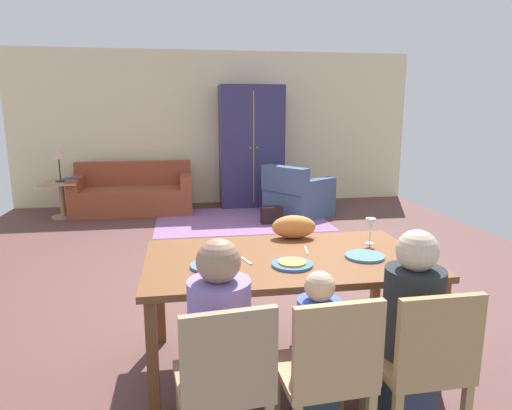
# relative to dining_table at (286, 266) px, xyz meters

# --- Properties ---
(ground_plane) EXTENTS (7.12, 6.70, 0.02)m
(ground_plane) POSITION_rel_dining_table_xyz_m (-0.00, 2.21, -0.70)
(ground_plane) COLOR brown
(back_wall) EXTENTS (7.12, 0.10, 2.70)m
(back_wall) POSITION_rel_dining_table_xyz_m (-0.00, 5.61, 0.66)
(back_wall) COLOR beige
(back_wall) RESTS_ON ground_plane
(dining_table) EXTENTS (1.78, 1.02, 0.76)m
(dining_table) POSITION_rel_dining_table_xyz_m (0.00, 0.00, 0.00)
(dining_table) COLOR brown
(dining_table) RESTS_ON ground_plane
(plate_near_man) EXTENTS (0.25, 0.25, 0.02)m
(plate_near_man) POSITION_rel_dining_table_xyz_m (-0.49, -0.12, 0.08)
(plate_near_man) COLOR #5673A4
(plate_near_man) RESTS_ON dining_table
(pizza_near_man) EXTENTS (0.17, 0.17, 0.01)m
(pizza_near_man) POSITION_rel_dining_table_xyz_m (-0.49, -0.12, 0.09)
(pizza_near_man) COLOR #E59653
(pizza_near_man) RESTS_ON plate_near_man
(plate_near_child) EXTENTS (0.25, 0.25, 0.02)m
(plate_near_child) POSITION_rel_dining_table_xyz_m (0.00, -0.18, 0.08)
(plate_near_child) COLOR teal
(plate_near_child) RESTS_ON dining_table
(pizza_near_child) EXTENTS (0.17, 0.17, 0.01)m
(pizza_near_child) POSITION_rel_dining_table_xyz_m (0.00, -0.18, 0.09)
(pizza_near_child) COLOR gold
(pizza_near_child) RESTS_ON plate_near_child
(plate_near_woman) EXTENTS (0.25, 0.25, 0.02)m
(plate_near_woman) POSITION_rel_dining_table_xyz_m (0.49, -0.10, 0.08)
(plate_near_woman) COLOR teal
(plate_near_woman) RESTS_ON dining_table
(wine_glass) EXTENTS (0.07, 0.07, 0.19)m
(wine_glass) POSITION_rel_dining_table_xyz_m (0.64, 0.18, 0.20)
(wine_glass) COLOR silver
(wine_glass) RESTS_ON dining_table
(fork) EXTENTS (0.06, 0.15, 0.01)m
(fork) POSITION_rel_dining_table_xyz_m (-0.27, -0.05, 0.07)
(fork) COLOR silver
(fork) RESTS_ON dining_table
(knife) EXTENTS (0.04, 0.17, 0.01)m
(knife) POSITION_rel_dining_table_xyz_m (0.16, 0.10, 0.07)
(knife) COLOR silver
(knife) RESTS_ON dining_table
(dining_chair_man) EXTENTS (0.46, 0.46, 0.87)m
(dining_chair_man) POSITION_rel_dining_table_xyz_m (-0.48, -0.87, -0.20)
(dining_chair_man) COLOR #A07E5F
(dining_chair_man) RESTS_ON ground_plane
(person_man) EXTENTS (0.31, 0.41, 1.11)m
(person_man) POSITION_rel_dining_table_xyz_m (-0.49, -0.70, -0.18)
(person_man) COLOR #2C3A53
(person_man) RESTS_ON ground_plane
(dining_chair_child) EXTENTS (0.44, 0.44, 0.87)m
(dining_chair_child) POSITION_rel_dining_table_xyz_m (0.00, -0.87, -0.20)
(dining_chair_child) COLOR tan
(dining_chair_child) RESTS_ON ground_plane
(person_child) EXTENTS (0.22, 0.29, 0.92)m
(person_child) POSITION_rel_dining_table_xyz_m (-0.00, -0.70, -0.26)
(person_child) COLOR #29414A
(person_child) RESTS_ON ground_plane
(dining_chair_woman) EXTENTS (0.43, 0.43, 0.87)m
(dining_chair_woman) POSITION_rel_dining_table_xyz_m (0.49, -0.87, -0.20)
(dining_chair_woman) COLOR #A47B4B
(dining_chair_woman) RESTS_ON ground_plane
(person_woman) EXTENTS (0.30, 0.40, 1.11)m
(person_woman) POSITION_rel_dining_table_xyz_m (0.49, -0.70, -0.18)
(person_woman) COLOR #2F3B57
(person_woman) RESTS_ON ground_plane
(cat) EXTENTS (0.34, 0.19, 0.17)m
(cat) POSITION_rel_dining_table_xyz_m (0.15, 0.41, 0.15)
(cat) COLOR orange
(cat) RESTS_ON dining_table
(area_rug) EXTENTS (2.60, 1.80, 0.01)m
(area_rug) POSITION_rel_dining_table_xyz_m (0.23, 4.12, -0.69)
(area_rug) COLOR #895D90
(area_rug) RESTS_ON ground_plane
(couch) EXTENTS (1.93, 0.86, 0.82)m
(couch) POSITION_rel_dining_table_xyz_m (-1.47, 4.98, -0.39)
(couch) COLOR brown
(couch) RESTS_ON ground_plane
(armchair) EXTENTS (1.19, 1.19, 0.82)m
(armchair) POSITION_rel_dining_table_xyz_m (1.17, 4.29, -0.37)
(armchair) COLOR #455B80
(armchair) RESTS_ON ground_plane
(armoire) EXTENTS (1.10, 0.59, 2.10)m
(armoire) POSITION_rel_dining_table_xyz_m (0.56, 5.22, 0.36)
(armoire) COLOR navy
(armoire) RESTS_ON ground_plane
(side_table) EXTENTS (0.56, 0.56, 0.58)m
(side_table) POSITION_rel_dining_table_xyz_m (-2.54, 4.72, -0.32)
(side_table) COLOR tan
(side_table) RESTS_ON ground_plane
(table_lamp) EXTENTS (0.26, 0.26, 0.54)m
(table_lamp) POSITION_rel_dining_table_xyz_m (-2.54, 4.72, 0.32)
(table_lamp) COLOR #443830
(table_lamp) RESTS_ON side_table
(book_lower) EXTENTS (0.22, 0.16, 0.03)m
(book_lower) POSITION_rel_dining_table_xyz_m (-2.35, 4.77, -0.10)
(book_lower) COLOR maroon
(book_lower) RESTS_ON side_table
(book_upper) EXTENTS (0.22, 0.16, 0.03)m
(book_upper) POSITION_rel_dining_table_xyz_m (-2.37, 4.71, -0.07)
(book_upper) COLOR #34437E
(book_upper) RESTS_ON book_lower
(handbag) EXTENTS (0.32, 0.16, 0.26)m
(handbag) POSITION_rel_dining_table_xyz_m (0.66, 3.82, -0.56)
(handbag) COLOR black
(handbag) RESTS_ON ground_plane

